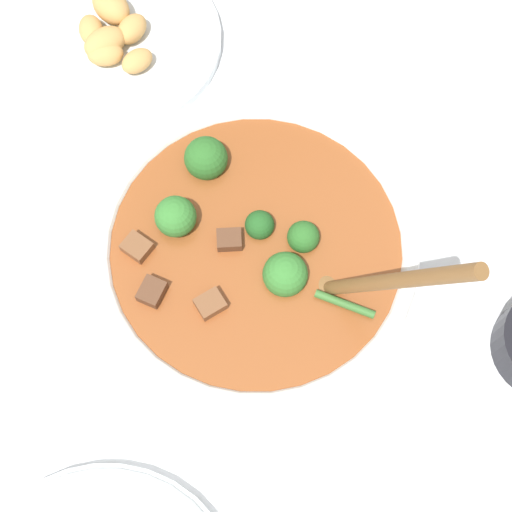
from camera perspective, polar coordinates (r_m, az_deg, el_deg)
ground_plane at (r=0.70m, az=-0.00°, el=-1.60°), size 4.00×4.00×0.00m
stew_bowl at (r=0.65m, az=-0.02°, el=-0.14°), size 0.29×0.29×0.25m
food_plate at (r=0.83m, az=-11.14°, el=16.69°), size 0.23×0.23×0.04m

